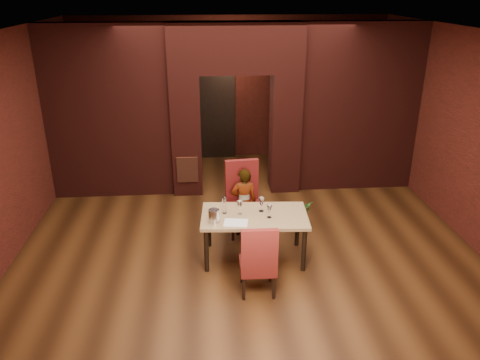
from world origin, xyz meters
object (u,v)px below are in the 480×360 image
object	(u,v)px
potted_plant	(298,214)
wine_glass_c	(269,211)
chair_near	(258,257)
water_bottle	(224,205)
wine_glass_a	(240,208)
person_seated	(244,202)
wine_bucket	(214,216)
dining_table	(254,236)
chair_far	(244,199)
wine_glass_b	(261,204)

from	to	relation	value
potted_plant	wine_glass_c	bearing A→B (deg)	-122.40
chair_near	water_bottle	bearing A→B (deg)	-65.70
wine_glass_a	chair_near	bearing A→B (deg)	-78.74
chair_near	potted_plant	distance (m)	1.97
person_seated	water_bottle	bearing A→B (deg)	60.39
wine_glass_a	wine_bucket	size ratio (longest dim) A/B	1.09
water_bottle	wine_glass_c	bearing A→B (deg)	-16.63
dining_table	potted_plant	distance (m)	1.26
wine_bucket	water_bottle	world-z (taller)	water_bottle
chair_far	potted_plant	size ratio (longest dim) A/B	2.54
dining_table	chair_far	world-z (taller)	chair_far
wine_glass_c	wine_bucket	xyz separation A→B (m)	(-0.79, -0.08, -0.00)
wine_glass_c	wine_glass_b	bearing A→B (deg)	113.23
dining_table	chair_far	xyz separation A→B (m)	(-0.08, 0.79, 0.24)
chair_far	water_bottle	distance (m)	0.82
wine_glass_b	dining_table	bearing A→B (deg)	-136.32
person_seated	wine_glass_b	xyz separation A→B (m)	(0.20, -0.63, 0.25)
potted_plant	dining_table	bearing A→B (deg)	-132.73
person_seated	wine_bucket	xyz separation A→B (m)	(-0.50, -0.92, 0.24)
person_seated	wine_glass_c	size ratio (longest dim) A/B	5.94
chair_far	wine_glass_b	world-z (taller)	chair_far
dining_table	chair_near	distance (m)	0.84
wine_bucket	wine_glass_a	bearing A→B (deg)	30.12
wine_glass_b	water_bottle	world-z (taller)	water_bottle
dining_table	chair_far	size ratio (longest dim) A/B	1.28
potted_plant	chair_near	bearing A→B (deg)	-117.12
chair_far	wine_glass_b	bearing A→B (deg)	-80.25
chair_near	wine_glass_a	xyz separation A→B (m)	(-0.17, 0.86, 0.31)
wine_glass_a	water_bottle	world-z (taller)	water_bottle
chair_far	wine_glass_b	size ratio (longest dim) A/B	5.46
wine_glass_c	water_bottle	xyz separation A→B (m)	(-0.63, 0.19, 0.04)
dining_table	wine_bucket	distance (m)	0.77
wine_glass_a	wine_glass_b	xyz separation A→B (m)	(0.32, 0.07, 0.01)
person_seated	wine_bucket	bearing A→B (deg)	59.57
wine_glass_a	potted_plant	xyz separation A→B (m)	(1.06, 0.88, -0.59)
chair_near	wine_glass_b	size ratio (longest dim) A/B	4.69
person_seated	water_bottle	size ratio (longest dim) A/B	4.34
wine_bucket	water_bottle	bearing A→B (deg)	59.66
dining_table	chair_near	bearing A→B (deg)	-89.27
dining_table	person_seated	size ratio (longest dim) A/B	1.34
dining_table	wine_glass_b	distance (m)	0.49
chair_near	wine_glass_a	bearing A→B (deg)	-77.67
person_seated	potted_plant	distance (m)	1.01
wine_bucket	chair_far	bearing A→B (deg)	62.24
dining_table	wine_glass_c	size ratio (longest dim) A/B	7.94
person_seated	potted_plant	world-z (taller)	person_seated
wine_glass_b	wine_glass_c	bearing A→B (deg)	-66.77
chair_near	wine_glass_b	distance (m)	0.99
chair_far	wine_glass_c	size ratio (longest dim) A/B	6.20
wine_glass_b	water_bottle	size ratio (longest dim) A/B	0.83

